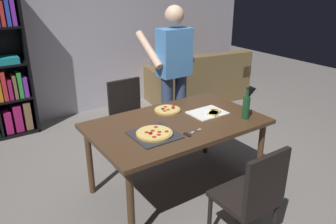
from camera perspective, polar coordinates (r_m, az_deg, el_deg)
ground_plane at (r=3.53m, az=1.40°, el=-12.89°), size 12.00×12.00×0.00m
back_wall at (r=5.27m, az=-15.70°, el=14.49°), size 6.40×0.10×2.80m
dining_table at (r=3.19m, az=1.52°, el=-2.84°), size 1.65×1.00×0.75m
chair_near_camera at (r=2.65m, az=14.40°, el=-13.55°), size 0.42×0.42×0.90m
chair_far_side at (r=4.03m, az=-6.71°, el=-0.09°), size 0.42×0.42×0.90m
couch at (r=5.88m, az=5.17°, el=4.99°), size 1.81×1.09×0.85m
person_serving_pizza at (r=3.94m, az=0.92°, el=7.01°), size 0.55×0.54×1.75m
pepperoni_pizza_on_tray at (r=2.89m, az=-2.36°, el=-3.75°), size 0.38×0.38×0.04m
pizza_slices_on_towel at (r=3.37m, az=7.19°, el=-0.13°), size 0.36×0.28×0.03m
wine_bottle at (r=3.28m, az=13.28°, el=0.85°), size 0.07×0.07×0.32m
kitchen_scissors at (r=2.93m, az=3.88°, el=-3.67°), size 0.20×0.09×0.01m
second_pizza_plain at (r=3.41m, az=-0.09°, el=0.38°), size 0.27×0.27×0.03m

